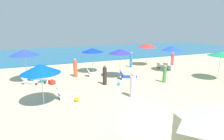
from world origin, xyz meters
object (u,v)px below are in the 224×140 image
(beachgoer_3, at_px, (165,74))
(umbrella_3, at_px, (173,48))
(beachgoer_2, at_px, (131,60))
(cooler_box_2, at_px, (52,82))
(umbrella_2, at_px, (147,45))
(beachgoer_5, at_px, (75,68))
(lounge_chair_3_0, at_px, (168,66))
(umbrella_7, at_px, (41,69))
(beachgoer_4, at_px, (133,86))
(beachgoer_0, at_px, (172,60))
(beachgoer_1, at_px, (105,76))
(lounge_chair_0_1, at_px, (30,81))
(umbrella_5, at_px, (120,51))
(lounge_chair_0_0, at_px, (37,81))
(lounge_chair_4_0, at_px, (93,73))
(lounge_chair_7_0, at_px, (66,94))
(beach_ball_0, at_px, (77,99))
(lounge_chair_3_1, at_px, (162,66))
(umbrella_0, at_px, (24,52))
(umbrella_6, at_px, (221,54))
(lounge_chair_5_0, at_px, (128,76))
(umbrella_4, at_px, (93,50))
(beach_ball_1, at_px, (119,84))

(beachgoer_3, bearing_deg, umbrella_3, 49.05)
(beachgoer_2, height_order, cooler_box_2, beachgoer_2)
(umbrella_2, distance_m, beachgoer_5, 8.86)
(lounge_chair_3_0, relative_size, umbrella_7, 0.60)
(beachgoer_3, xyz_separation_m, beachgoer_4, (-3.88, -1.89, 0.08))
(beachgoer_0, xyz_separation_m, beachgoer_1, (-9.12, -3.34, -0.04))
(lounge_chair_0_1, height_order, umbrella_5, umbrella_5)
(beachgoer_0, distance_m, beachgoer_4, 10.36)
(lounge_chair_0_0, xyz_separation_m, umbrella_3, (12.82, -0.47, 2.13))
(lounge_chair_4_0, bearing_deg, beachgoer_4, -158.98)
(lounge_chair_4_0, relative_size, lounge_chair_7_0, 1.02)
(lounge_chair_0_0, xyz_separation_m, beachgoer_4, (6.09, -5.18, 0.53))
(lounge_chair_3_0, distance_m, beach_ball_0, 11.96)
(lounge_chair_7_0, bearing_deg, lounge_chair_4_0, -37.06)
(lounge_chair_3_0, distance_m, umbrella_7, 13.77)
(lounge_chair_4_0, height_order, umbrella_5, umbrella_5)
(umbrella_7, xyz_separation_m, beachgoer_1, (4.65, 2.18, -1.49))
(beachgoer_3, distance_m, beachgoer_4, 4.32)
(beachgoer_0, relative_size, beachgoer_4, 0.98)
(beachgoer_3, relative_size, beach_ball_0, 4.73)
(lounge_chair_3_1, distance_m, cooler_box_2, 11.58)
(umbrella_0, xyz_separation_m, umbrella_3, (13.61, -1.49, -0.09))
(umbrella_5, relative_size, beachgoer_2, 1.54)
(lounge_chair_3_1, xyz_separation_m, lounge_chair_4_0, (-7.80, -0.33, 0.03))
(lounge_chair_3_1, xyz_separation_m, umbrella_6, (2.23, -5.05, 2.02))
(umbrella_7, relative_size, beachgoer_5, 1.49)
(lounge_chair_7_0, bearing_deg, lounge_chair_5_0, -69.68)
(lounge_chair_4_0, distance_m, cooler_box_2, 3.85)
(umbrella_7, distance_m, lounge_chair_7_0, 2.45)
(umbrella_4, xyz_separation_m, beach_ball_1, (0.94, -4.52, -2.12))
(beachgoer_0, bearing_deg, lounge_chair_3_1, 24.84)
(umbrella_3, relative_size, lounge_chair_3_1, 2.02)
(lounge_chair_4_0, xyz_separation_m, umbrella_6, (10.03, -4.72, 2.00))
(lounge_chair_0_0, relative_size, lounge_chair_5_0, 0.93)
(umbrella_7, bearing_deg, beachgoer_3, 6.18)
(umbrella_2, bearing_deg, umbrella_7, -148.18)
(lounge_chair_7_0, xyz_separation_m, beach_ball_0, (0.56, -0.76, -0.12))
(lounge_chair_4_0, bearing_deg, cooler_box_2, 113.77)
(beach_ball_1, bearing_deg, lounge_chair_3_1, 28.21)
(umbrella_6, relative_size, beachgoer_2, 1.46)
(beachgoer_0, distance_m, beach_ball_1, 9.03)
(beachgoer_0, relative_size, beachgoer_3, 1.12)
(lounge_chair_0_1, height_order, umbrella_7, umbrella_7)
(lounge_chair_3_1, xyz_separation_m, beachgoer_2, (-2.91, 1.72, 0.54))
(beachgoer_1, relative_size, beachgoer_4, 0.94)
(umbrella_0, xyz_separation_m, lounge_chair_5_0, (8.26, -2.50, -2.22))
(lounge_chair_5_0, distance_m, beachgoer_3, 3.12)
(umbrella_0, relative_size, lounge_chair_7_0, 2.16)
(umbrella_7, relative_size, beachgoer_0, 1.50)
(cooler_box_2, bearing_deg, lounge_chair_7_0, -11.76)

